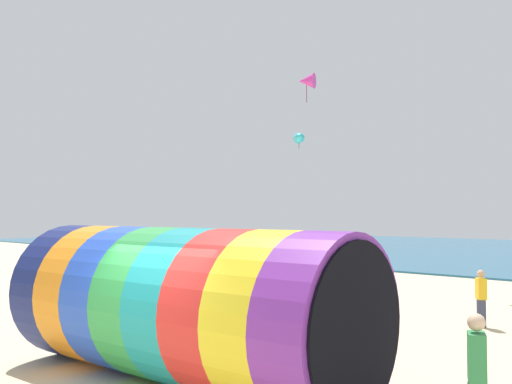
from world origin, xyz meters
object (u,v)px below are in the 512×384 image
Objects in this scene: giant_inflatable_tube at (183,304)px; kite_magenta_delta at (307,81)px; kite_handler at (477,379)px; kite_cyan_parafoil at (299,138)px; bystander_mid_beach at (481,298)px.

kite_magenta_delta is (-7.53, 13.52, 7.64)m from giant_inflatable_tube.
kite_cyan_parafoil is at bearing 135.26° from kite_handler.
kite_cyan_parafoil is at bearing 120.88° from giant_inflatable_tube.
bystander_mid_beach is (-3.03, 7.99, -0.13)m from kite_handler.
kite_handler is 1.31× the size of kite_magenta_delta.
kite_magenta_delta is at bearing 134.52° from kite_handler.
kite_magenta_delta reaches higher than kite_handler.
giant_inflatable_tube is 17.26m from kite_magenta_delta.
kite_cyan_parafoil is 0.98× the size of bystander_mid_beach.
kite_handler is at bearing 7.55° from giant_inflatable_tube.
kite_magenta_delta is (0.87, -0.53, 2.46)m from kite_cyan_parafoil.
kite_cyan_parafoil is 13.13m from bystander_mid_beach.
kite_handler is 19.77m from kite_magenta_delta.
giant_inflatable_tube is 4.92× the size of kite_cyan_parafoil.
kite_cyan_parafoil reaches higher than bystander_mid_beach.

